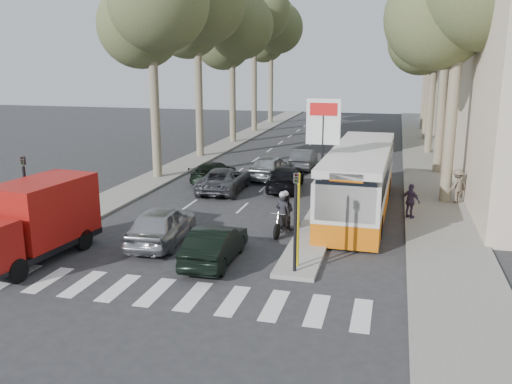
{
  "coord_description": "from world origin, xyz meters",
  "views": [
    {
      "loc": [
        6.33,
        -18.74,
        7.18
      ],
      "look_at": [
        0.56,
        3.59,
        1.6
      ],
      "focal_mm": 38.0,
      "sensor_mm": 36.0,
      "label": 1
    }
  ],
  "objects_px": {
    "dark_hatchback": "(215,245)",
    "city_bus": "(360,178)",
    "silver_hatchback": "(162,225)",
    "red_truck": "(35,219)",
    "motorcycle": "(284,213)"
  },
  "relations": [
    {
      "from": "city_bus",
      "to": "motorcycle",
      "type": "bearing_deg",
      "value": -123.7
    },
    {
      "from": "dark_hatchback",
      "to": "city_bus",
      "type": "bearing_deg",
      "value": -120.11
    },
    {
      "from": "dark_hatchback",
      "to": "red_truck",
      "type": "relative_size",
      "value": 0.73
    },
    {
      "from": "dark_hatchback",
      "to": "motorcycle",
      "type": "bearing_deg",
      "value": -113.32
    },
    {
      "from": "red_truck",
      "to": "motorcycle",
      "type": "distance_m",
      "value": 9.88
    },
    {
      "from": "red_truck",
      "to": "motorcycle",
      "type": "xyz_separation_m",
      "value": [
        8.19,
        5.48,
        -0.69
      ]
    },
    {
      "from": "silver_hatchback",
      "to": "motorcycle",
      "type": "height_order",
      "value": "motorcycle"
    },
    {
      "from": "red_truck",
      "to": "motorcycle",
      "type": "height_order",
      "value": "red_truck"
    },
    {
      "from": "silver_hatchback",
      "to": "dark_hatchback",
      "type": "relative_size",
      "value": 1.11
    },
    {
      "from": "dark_hatchback",
      "to": "city_bus",
      "type": "distance_m",
      "value": 9.52
    },
    {
      "from": "city_bus",
      "to": "silver_hatchback",
      "type": "bearing_deg",
      "value": -136.05
    },
    {
      "from": "city_bus",
      "to": "red_truck",
      "type": "bearing_deg",
      "value": -137.69
    },
    {
      "from": "red_truck",
      "to": "motorcycle",
      "type": "relative_size",
      "value": 2.58
    },
    {
      "from": "silver_hatchback",
      "to": "city_bus",
      "type": "xyz_separation_m",
      "value": [
        7.37,
        6.76,
        0.9
      ]
    },
    {
      "from": "silver_hatchback",
      "to": "motorcycle",
      "type": "bearing_deg",
      "value": -153.92
    }
  ]
}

